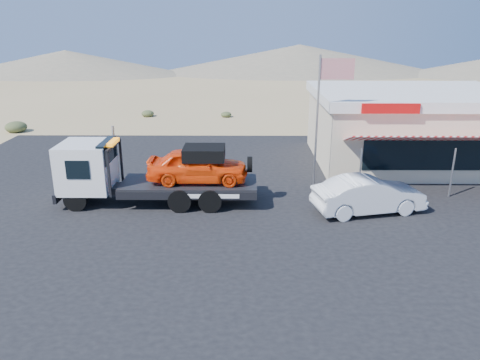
% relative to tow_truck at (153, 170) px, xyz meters
% --- Properties ---
extents(ground, '(120.00, 120.00, 0.00)m').
position_rel_tow_truck_xyz_m(ground, '(2.37, -2.50, -1.46)').
color(ground, '#9F875B').
rests_on(ground, ground).
extents(asphalt_lot, '(32.00, 24.00, 0.02)m').
position_rel_tow_truck_xyz_m(asphalt_lot, '(4.37, 0.50, -1.45)').
color(asphalt_lot, black).
rests_on(asphalt_lot, ground).
extents(tow_truck, '(8.12, 2.41, 2.71)m').
position_rel_tow_truck_xyz_m(tow_truck, '(0.00, 0.00, 0.00)').
color(tow_truck, black).
rests_on(tow_truck, asphalt_lot).
extents(white_sedan, '(4.70, 2.52, 1.47)m').
position_rel_tow_truck_xyz_m(white_sedan, '(8.82, -1.01, -0.71)').
color(white_sedan, silver).
rests_on(white_sedan, asphalt_lot).
extents(jerky_store, '(10.40, 9.97, 3.90)m').
position_rel_tow_truck_xyz_m(jerky_store, '(12.87, 6.47, 0.53)').
color(jerky_store, beige).
rests_on(jerky_store, asphalt_lot).
extents(flagpole, '(1.55, 0.10, 6.00)m').
position_rel_tow_truck_xyz_m(flagpole, '(7.30, 2.00, 2.30)').
color(flagpole, '#99999E').
rests_on(flagpole, asphalt_lot).
extents(distant_hills, '(126.00, 48.00, 4.20)m').
position_rel_tow_truck_xyz_m(distant_hills, '(-7.40, 52.64, 0.42)').
color(distant_hills, '#726B59').
rests_on(distant_hills, ground).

